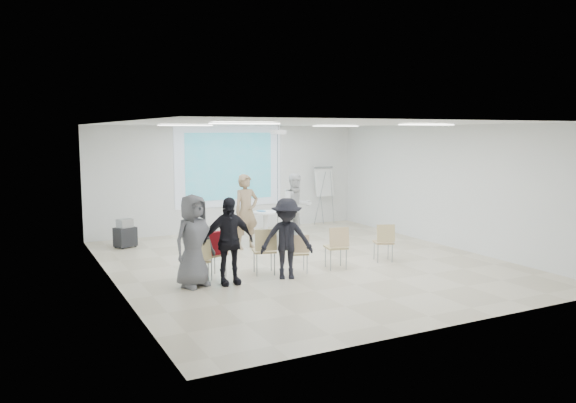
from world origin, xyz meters
name	(u,v)px	position (x,y,z in m)	size (l,w,h in m)	color
floor	(305,265)	(0.00, 0.00, -0.05)	(8.00, 9.00, 0.10)	beige
ceiling	(305,121)	(0.00, 0.00, 3.05)	(8.00, 9.00, 0.10)	white
wall_back	(229,178)	(0.00, 4.55, 1.50)	(8.00, 0.10, 3.00)	silver
wall_left	(110,205)	(-4.05, 0.00, 1.50)	(0.10, 9.00, 3.00)	silver
wall_right	(449,186)	(4.05, 0.00, 1.50)	(0.10, 9.00, 3.00)	silver
projection_halo	(229,166)	(0.00, 4.49, 1.85)	(3.20, 0.01, 2.30)	silver
projection_image	(229,166)	(0.00, 4.47, 1.85)	(2.60, 0.01, 1.90)	teal
pedestal_table	(265,224)	(0.23, 2.56, 0.45)	(0.73, 0.73, 0.80)	silver
player_left	(246,207)	(-0.55, 1.96, 1.03)	(0.75, 0.51, 2.05)	#9C805F
player_right	(296,203)	(1.05, 2.38, 0.97)	(0.93, 0.74, 1.93)	silver
controller_left	(249,192)	(-0.37, 2.21, 1.35)	(0.04, 0.12, 0.04)	white
controller_right	(286,190)	(0.87, 2.63, 1.30)	(0.04, 0.11, 0.04)	white
chair_far_left	(199,258)	(-2.60, -0.66, 0.50)	(0.53, 0.54, 0.84)	tan
chair_left_mid	(215,250)	(-2.16, -0.35, 0.55)	(0.56, 0.58, 0.93)	tan
chair_left_inner	(265,247)	(-1.20, -0.55, 0.55)	(0.54, 0.56, 0.93)	tan
chair_center	(299,250)	(-0.55, -0.76, 0.47)	(0.47, 0.49, 0.80)	tan
chair_right_inner	(337,244)	(0.31, -0.82, 0.53)	(0.50, 0.53, 0.90)	tan
chair_right_far	(384,239)	(1.58, -0.73, 0.50)	(0.52, 0.54, 0.84)	tan
red_jacket	(217,243)	(-2.19, -0.49, 0.72)	(0.46, 0.11, 0.44)	#A7141C
laptop	(264,249)	(-1.18, -0.45, 0.50)	(0.34, 0.25, 0.03)	black
audience_left	(228,234)	(-2.09, -0.87, 0.94)	(1.09, 0.66, 1.88)	black
audience_mid	(287,233)	(-0.95, -1.00, 0.89)	(1.15, 0.63, 1.78)	black
audience_outer	(193,235)	(-2.72, -0.73, 0.96)	(0.93, 0.62, 1.91)	#5E5E64
flipchart_easel	(324,182)	(2.95, 4.18, 1.30)	(0.76, 0.58, 1.77)	gray
av_cart	(125,234)	(-3.16, 3.42, 0.32)	(0.58, 0.53, 0.70)	black
ceiling_projector	(278,138)	(0.10, 1.49, 2.69)	(0.30, 0.25, 3.00)	white
fluor_panel_nw	(185,125)	(-2.00, 2.00, 2.97)	(1.20, 0.30, 0.02)	white
fluor_panel_ne	(336,126)	(2.00, 2.00, 2.97)	(1.20, 0.30, 0.02)	white
fluor_panel_sw	(245,124)	(-2.00, -1.50, 2.97)	(1.20, 0.30, 0.02)	white
fluor_panel_se	(427,125)	(2.00, -1.50, 2.97)	(1.20, 0.30, 0.02)	white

